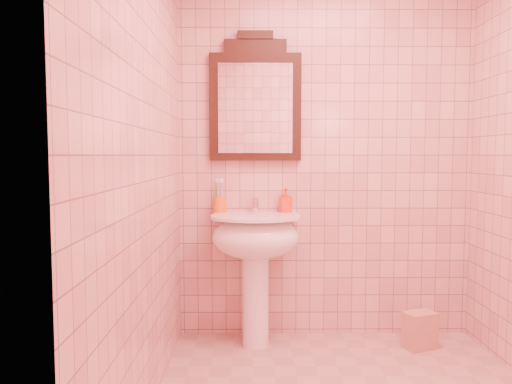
{
  "coord_description": "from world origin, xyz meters",
  "views": [
    {
      "loc": [
        -0.51,
        -2.32,
        1.25
      ],
      "look_at": [
        -0.48,
        0.55,
        1.04
      ],
      "focal_mm": 35.0,
      "sensor_mm": 36.0,
      "label": 1
    }
  ],
  "objects_px": {
    "pedestal_sink": "(256,246)",
    "towel": "(420,330)",
    "soap_dispenser": "(285,200)",
    "mirror": "(255,101)",
    "toothbrush_cup": "(220,204)"
  },
  "relations": [
    {
      "from": "pedestal_sink",
      "to": "towel",
      "type": "distance_m",
      "value": 1.19
    },
    {
      "from": "soap_dispenser",
      "to": "towel",
      "type": "relative_size",
      "value": 0.69
    },
    {
      "from": "mirror",
      "to": "soap_dispenser",
      "type": "bearing_deg",
      "value": -10.56
    },
    {
      "from": "pedestal_sink",
      "to": "toothbrush_cup",
      "type": "relative_size",
      "value": 4.21
    },
    {
      "from": "soap_dispenser",
      "to": "mirror",
      "type": "bearing_deg",
      "value": 156.95
    },
    {
      "from": "mirror",
      "to": "toothbrush_cup",
      "type": "height_order",
      "value": "mirror"
    },
    {
      "from": "mirror",
      "to": "toothbrush_cup",
      "type": "xyz_separation_m",
      "value": [
        -0.24,
        -0.05,
        -0.69
      ]
    },
    {
      "from": "soap_dispenser",
      "to": "pedestal_sink",
      "type": "bearing_deg",
      "value": -153.82
    },
    {
      "from": "mirror",
      "to": "towel",
      "type": "xyz_separation_m",
      "value": [
        1.06,
        -0.25,
        -1.49
      ]
    },
    {
      "from": "pedestal_sink",
      "to": "soap_dispenser",
      "type": "relative_size",
      "value": 5.27
    },
    {
      "from": "toothbrush_cup",
      "to": "towel",
      "type": "distance_m",
      "value": 1.54
    },
    {
      "from": "mirror",
      "to": "toothbrush_cup",
      "type": "relative_size",
      "value": 4.19
    },
    {
      "from": "toothbrush_cup",
      "to": "towel",
      "type": "xyz_separation_m",
      "value": [
        1.3,
        -0.21,
        -0.8
      ]
    },
    {
      "from": "pedestal_sink",
      "to": "soap_dispenser",
      "type": "distance_m",
      "value": 0.39
    },
    {
      "from": "pedestal_sink",
      "to": "toothbrush_cup",
      "type": "bearing_deg",
      "value": 147.12
    }
  ]
}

